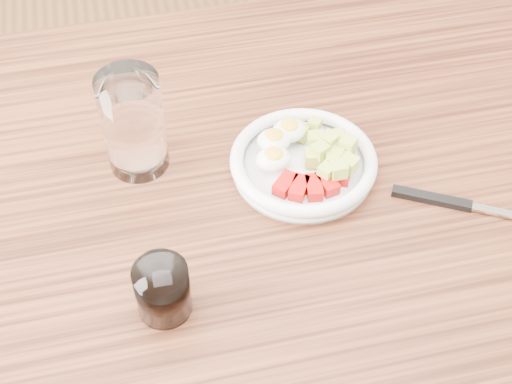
% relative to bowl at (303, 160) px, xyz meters
% --- Properties ---
extents(dining_table, '(1.50, 0.90, 0.77)m').
position_rel_bowl_xyz_m(dining_table, '(-0.06, -0.06, -0.12)').
color(dining_table, brown).
rests_on(dining_table, ground).
extents(bowl, '(0.19, 0.19, 0.05)m').
position_rel_bowl_xyz_m(bowl, '(0.00, 0.00, 0.00)').
color(bowl, white).
rests_on(bowl, dining_table).
extents(fork, '(0.19, 0.11, 0.01)m').
position_rel_bowl_xyz_m(fork, '(0.17, -0.10, -0.01)').
color(fork, black).
rests_on(fork, dining_table).
extents(water_glass, '(0.08, 0.08, 0.14)m').
position_rel_bowl_xyz_m(water_glass, '(-0.21, 0.06, 0.05)').
color(water_glass, white).
rests_on(water_glass, dining_table).
extents(coffee_glass, '(0.06, 0.06, 0.07)m').
position_rel_bowl_xyz_m(coffee_glass, '(-0.20, -0.17, 0.02)').
color(coffee_glass, white).
rests_on(coffee_glass, dining_table).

